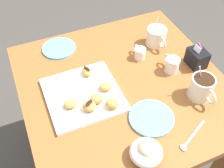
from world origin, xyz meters
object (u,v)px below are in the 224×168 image
beignet_2 (97,99)px  saucer_sky_left (59,48)px  chocolate_sauce_pitcher (140,53)px  beignet_5 (112,103)px  pastry_plate_square (83,95)px  coffee_mug_cream_left (156,36)px  ice_cream_bowl (146,152)px  sugar_caddy (197,58)px  dining_table (123,102)px  beignet_3 (89,106)px  saucer_sky_right (151,118)px  coffee_mug_cream_right (202,87)px  beignet_0 (87,71)px  cream_pitcher_white (172,65)px  beignet_4 (71,104)px  beignet_1 (106,87)px

beignet_2 → saucer_sky_left: bearing=-172.7°
chocolate_sauce_pitcher → beignet_5: (0.23, -0.24, 0.00)m
pastry_plate_square → coffee_mug_cream_left: (-0.18, 0.44, 0.04)m
ice_cream_bowl → sugar_caddy: bearing=127.0°
dining_table → beignet_5: beignet_5 is taller
beignet_3 → saucer_sky_right: bearing=58.7°
coffee_mug_cream_right → beignet_5: (-0.08, -0.36, -0.02)m
sugar_caddy → beignet_3: 0.54m
coffee_mug_cream_left → saucer_sky_right: size_ratio=0.78×
saucer_sky_left → beignet_0: bearing=16.0°
coffee_mug_cream_right → saucer_sky_right: 0.24m
beignet_3 → pastry_plate_square: bearing=178.7°
saucer_sky_right → sugar_caddy: bearing=119.7°
ice_cream_bowl → pastry_plate_square: bearing=-162.2°
chocolate_sauce_pitcher → saucer_sky_left: 0.40m
sugar_caddy → chocolate_sauce_pitcher: size_ratio=1.15×
ice_cream_bowl → beignet_2: (-0.28, -0.07, -0.00)m
cream_pitcher_white → saucer_sky_right: size_ratio=0.60×
ice_cream_bowl → coffee_mug_cream_right: bearing=115.3°
beignet_4 → pastry_plate_square: bearing=122.7°
beignet_1 → beignet_4: size_ratio=0.97×
ice_cream_bowl → beignet_3: (-0.26, -0.11, -0.00)m
dining_table → beignet_5: (0.11, -0.10, 0.17)m
cream_pitcher_white → saucer_sky_right: cream_pitcher_white is taller
cream_pitcher_white → saucer_sky_right: (0.20, -0.21, -0.03)m
beignet_2 → coffee_mug_cream_left: bearing=121.1°
coffee_mug_cream_right → beignet_3: 0.45m
pastry_plate_square → saucer_sky_left: pastry_plate_square is taller
beignet_2 → beignet_5: (0.05, 0.05, 0.00)m
cream_pitcher_white → beignet_3: cream_pitcher_white is taller
beignet_5 → beignet_3: bearing=-105.6°
ice_cream_bowl → beignet_5: size_ratio=2.21×
pastry_plate_square → coffee_mug_cream_right: coffee_mug_cream_right is taller
dining_table → beignet_0: bearing=-127.3°
coffee_mug_cream_right → saucer_sky_right: coffee_mug_cream_right is taller
pastry_plate_square → saucer_sky_left: (-0.33, -0.01, -0.00)m
beignet_0 → beignet_2: (0.16, -0.02, 0.00)m
dining_table → beignet_4: (0.04, -0.25, 0.17)m
pastry_plate_square → ice_cream_bowl: 0.36m
cream_pitcher_white → beignet_5: cream_pitcher_white is taller
pastry_plate_square → dining_table: bearing=90.9°
pastry_plate_square → beignet_1: 0.10m
beignet_1 → coffee_mug_cream_left: bearing=119.6°
chocolate_sauce_pitcher → beignet_4: size_ratio=1.68×
cream_pitcher_white → beignet_1: size_ratio=1.97×
ice_cream_bowl → saucer_sky_left: ice_cream_bowl is taller
saucer_sky_right → beignet_5: bearing=-130.2°
sugar_caddy → ice_cream_bowl: sugar_caddy is taller
chocolate_sauce_pitcher → saucer_sky_left: chocolate_sauce_pitcher is taller
saucer_sky_left → beignet_0: 0.24m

